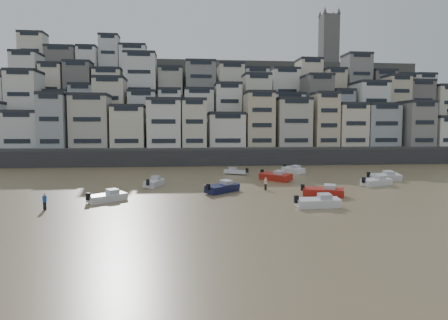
{
  "coord_description": "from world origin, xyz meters",
  "views": [
    {
      "loc": [
        0.21,
        -25.27,
        8.33
      ],
      "look_at": [
        6.22,
        30.0,
        4.0
      ],
      "focal_mm": 32.0,
      "sensor_mm": 36.0,
      "label": 1
    }
  ],
  "objects": [
    {
      "name": "boat_h",
      "position": [
        10.25,
        46.92,
        0.64
      ],
      "size": [
        4.8,
        3.89,
        1.29
      ],
      "primitive_type": null,
      "rotation": [
        0.0,
        0.0,
        2.56
      ],
      "color": "silver",
      "rests_on": "ground"
    },
    {
      "name": "boat_d",
      "position": [
        28.81,
        30.18,
        0.76
      ],
      "size": [
        5.86,
        3.86,
        1.52
      ],
      "primitive_type": null,
      "rotation": [
        0.0,
        0.0,
        0.4
      ],
      "color": "silver",
      "rests_on": "ground"
    },
    {
      "name": "boat_e",
      "position": [
        15.38,
        37.39,
        0.86
      ],
      "size": [
        5.27,
        6.35,
        1.72
      ],
      "primitive_type": null,
      "rotation": [
        0.0,
        0.0,
        -0.97
      ],
      "color": "#AF2015",
      "rests_on": "ground"
    },
    {
      "name": "boat_c",
      "position": [
        5.61,
        26.34,
        0.79
      ],
      "size": [
        5.51,
        5.34,
        1.58
      ],
      "primitive_type": null,
      "rotation": [
        0.0,
        0.0,
        0.75
      ],
      "color": "#13163B",
      "rests_on": "ground"
    },
    {
      "name": "boat_f",
      "position": [
        -3.67,
        32.88,
        0.74
      ],
      "size": [
        3.16,
        5.67,
        1.47
      ],
      "primitive_type": null,
      "rotation": [
        0.0,
        0.0,
        1.3
      ],
      "color": "silver",
      "rests_on": "ground"
    },
    {
      "name": "person_blue",
      "position": [
        -13.77,
        17.06,
        0.87
      ],
      "size": [
        0.44,
        0.44,
        1.74
      ],
      "primitive_type": null,
      "color": "#164FAA",
      "rests_on": "ground"
    },
    {
      "name": "boat_b",
      "position": [
        17.79,
        22.08,
        0.74
      ],
      "size": [
        5.67,
        3.75,
        1.48
      ],
      "primitive_type": null,
      "rotation": [
        0.0,
        0.0,
        -0.4
      ],
      "color": "#AA1D14",
      "rests_on": "ground"
    },
    {
      "name": "harbor_wall",
      "position": [
        10.0,
        65.0,
        1.75
      ],
      "size": [
        140.0,
        3.0,
        3.5
      ],
      "primitive_type": "cube",
      "color": "#38383A",
      "rests_on": "ground"
    },
    {
      "name": "boat_i",
      "position": [
        21.27,
        47.75,
        0.81
      ],
      "size": [
        3.79,
        6.23,
        1.61
      ],
      "primitive_type": null,
      "rotation": [
        0.0,
        0.0,
        -1.23
      ],
      "color": "silver",
      "rests_on": "ground"
    },
    {
      "name": "hillside",
      "position": [
        14.73,
        104.84,
        13.01
      ],
      "size": [
        141.04,
        66.0,
        50.0
      ],
      "color": "#4C4C47",
      "rests_on": "ground"
    },
    {
      "name": "person_pink",
      "position": [
        11.72,
        27.89,
        0.87
      ],
      "size": [
        0.44,
        0.44,
        1.74
      ],
      "primitive_type": null,
      "color": "beige",
      "rests_on": "ground"
    },
    {
      "name": "boat_a",
      "position": [
        14.71,
        15.27,
        0.7
      ],
      "size": [
        5.23,
        1.91,
        1.41
      ],
      "primitive_type": null,
      "rotation": [
        0.0,
        0.0,
        0.04
      ],
      "color": "white",
      "rests_on": "ground"
    },
    {
      "name": "boat_g",
      "position": [
        32.69,
        35.18,
        0.8
      ],
      "size": [
        5.99,
        2.34,
        1.6
      ],
      "primitive_type": null,
      "rotation": [
        0.0,
        0.0,
        0.07
      ],
      "color": "silver",
      "rests_on": "ground"
    },
    {
      "name": "boat_j",
      "position": [
        -8.21,
        21.22,
        0.68
      ],
      "size": [
        4.85,
        4.46,
        1.36
      ],
      "primitive_type": null,
      "rotation": [
        0.0,
        0.0,
        0.7
      ],
      "color": "silver",
      "rests_on": "ground"
    },
    {
      "name": "ground",
      "position": [
        0.0,
        0.0,
        0.0
      ],
      "size": [
        400.0,
        400.0,
        0.0
      ],
      "primitive_type": "plane",
      "color": "olive",
      "rests_on": "ground"
    }
  ]
}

